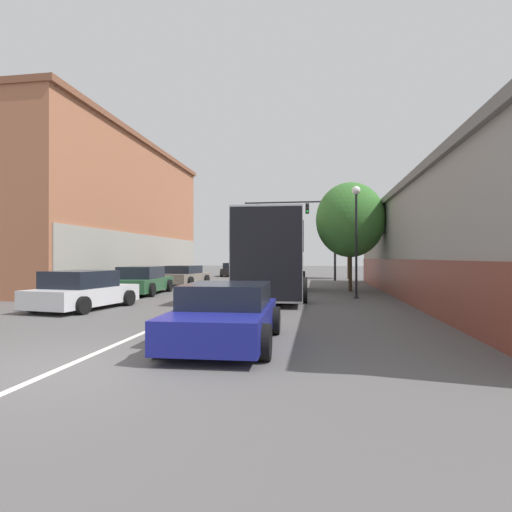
# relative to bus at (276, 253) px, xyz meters

# --- Properties ---
(ground_plane) EXTENTS (160.00, 160.00, 0.00)m
(ground_plane) POSITION_rel_bus_xyz_m (-2.08, -13.32, -2.00)
(ground_plane) COLOR #565454
(lane_center_line) EXTENTS (0.14, 41.44, 0.01)m
(lane_center_line) POSITION_rel_bus_xyz_m (-2.08, 1.40, -2.00)
(lane_center_line) COLOR silver
(lane_center_line) RESTS_ON ground_plane
(building_left_brick) EXTENTS (9.89, 18.93, 9.08)m
(building_left_brick) POSITION_rel_bus_xyz_m (-13.29, 4.59, 2.66)
(building_left_brick) COLOR #A86647
(building_left_brick) RESTS_ON ground_plane
(building_right_storefront) EXTENTS (8.88, 25.14, 4.83)m
(building_right_storefront) POSITION_rel_bus_xyz_m (9.66, -1.04, 0.54)
(building_right_storefront) COLOR #9E998E
(building_right_storefront) RESTS_ON ground_plane
(bus) EXTENTS (3.19, 11.77, 3.57)m
(bus) POSITION_rel_bus_xyz_m (0.00, 0.00, 0.00)
(bus) COLOR #B7B7BC
(bus) RESTS_ON ground_plane
(hatchback_foreground) EXTENTS (2.17, 3.88, 1.22)m
(hatchback_foreground) POSITION_rel_bus_xyz_m (0.09, -11.18, -1.41)
(hatchback_foreground) COLOR navy
(hatchback_foreground) RESTS_ON ground_plane
(parked_car_left_near) EXTENTS (2.48, 4.22, 1.26)m
(parked_car_left_near) POSITION_rel_bus_xyz_m (-6.39, 5.28, -1.39)
(parked_car_left_near) COLOR slate
(parked_car_left_near) RESTS_ON ground_plane
(parked_car_left_mid) EXTENTS (2.28, 4.57, 1.34)m
(parked_car_left_mid) POSITION_rel_bus_xyz_m (-6.40, -0.94, -1.36)
(parked_car_left_mid) COLOR #285633
(parked_car_left_mid) RESTS_ON ground_plane
(parked_car_left_far) EXTENTS (2.28, 4.53, 1.26)m
(parked_car_left_far) POSITION_rel_bus_xyz_m (-5.85, 17.99, -1.39)
(parked_car_left_far) COLOR black
(parked_car_left_far) RESTS_ON ground_plane
(parked_car_left_distant) EXTENTS (2.51, 4.10, 1.32)m
(parked_car_left_distant) POSITION_rel_bus_xyz_m (-6.00, -6.53, -1.38)
(parked_car_left_distant) COLOR silver
(parked_car_left_distant) RESTS_ON ground_plane
(traffic_signal_gantry) EXTENTS (7.16, 0.36, 6.41)m
(traffic_signal_gantry) POSITION_rel_bus_xyz_m (1.25, 12.11, 2.61)
(traffic_signal_gantry) COLOR black
(traffic_signal_gantry) RESTS_ON ground_plane
(street_lamp) EXTENTS (0.36, 0.36, 4.85)m
(street_lamp) POSITION_rel_bus_xyz_m (3.63, -1.50, 1.05)
(street_lamp) COLOR black
(street_lamp) RESTS_ON ground_plane
(street_tree_near) EXTENTS (3.56, 3.21, 5.71)m
(street_tree_near) POSITION_rel_bus_xyz_m (3.67, 2.24, 1.74)
(street_tree_near) COLOR #3D2D1E
(street_tree_near) RESTS_ON ground_plane
(street_tree_far) EXTENTS (3.65, 3.29, 6.33)m
(street_tree_far) POSITION_rel_bus_xyz_m (4.55, 14.76, 2.32)
(street_tree_far) COLOR #4C3823
(street_tree_far) RESTS_ON ground_plane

